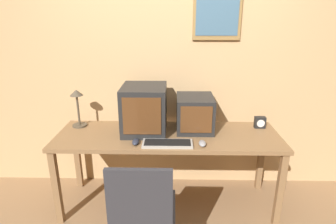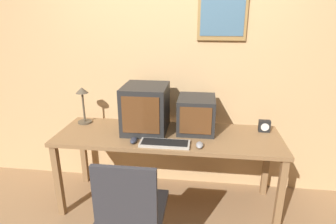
% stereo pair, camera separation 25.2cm
% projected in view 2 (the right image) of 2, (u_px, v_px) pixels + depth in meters
% --- Properties ---
extents(wall_back, '(8.00, 0.08, 2.60)m').
position_uv_depth(wall_back, '(174.00, 67.00, 2.84)').
color(wall_back, tan).
rests_on(wall_back, ground_plane).
extents(desk, '(2.05, 0.67, 0.76)m').
position_uv_depth(desk, '(168.00, 142.00, 2.62)').
color(desk, olive).
rests_on(desk, ground_plane).
extents(monitor_left, '(0.40, 0.45, 0.44)m').
position_uv_depth(monitor_left, '(146.00, 108.00, 2.62)').
color(monitor_left, black).
rests_on(monitor_left, desk).
extents(monitor_right, '(0.34, 0.39, 0.33)m').
position_uv_depth(monitor_right, '(196.00, 114.00, 2.63)').
color(monitor_right, black).
rests_on(monitor_right, desk).
extents(keyboard_main, '(0.43, 0.16, 0.03)m').
position_uv_depth(keyboard_main, '(165.00, 143.00, 2.38)').
color(keyboard_main, '#A8A399').
rests_on(keyboard_main, desk).
extents(mouse_near_keyboard, '(0.06, 0.12, 0.04)m').
position_uv_depth(mouse_near_keyboard, '(200.00, 145.00, 2.34)').
color(mouse_near_keyboard, gray).
rests_on(mouse_near_keyboard, desk).
extents(mouse_far_corner, '(0.06, 0.12, 0.04)m').
position_uv_depth(mouse_far_corner, '(134.00, 140.00, 2.42)').
color(mouse_far_corner, '#282D3D').
rests_on(mouse_far_corner, desk).
extents(desk_clock, '(0.10, 0.06, 0.11)m').
position_uv_depth(desk_clock, '(264.00, 126.00, 2.64)').
color(desk_clock, black).
rests_on(desk_clock, desk).
extents(desk_lamp, '(0.14, 0.14, 0.37)m').
position_uv_depth(desk_lamp, '(83.00, 100.00, 2.79)').
color(desk_lamp, '#4C4233').
rests_on(desk_lamp, desk).
extents(office_chair, '(0.47, 0.47, 0.93)m').
position_uv_depth(office_chair, '(132.00, 221.00, 2.00)').
color(office_chair, black).
rests_on(office_chair, ground_plane).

